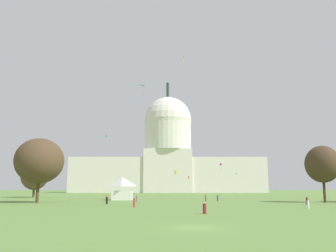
{
  "coord_description": "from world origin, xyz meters",
  "views": [
    {
      "loc": [
        -2.44,
        -31.5,
        3.37
      ],
      "look_at": [
        -1.92,
        71.44,
        20.65
      ],
      "focal_mm": 38.92,
      "sensor_mm": 36.0,
      "label": 1
    }
  ],
  "objects_px": {
    "person_black_lawn_far_right": "(107,200)",
    "kite_red_low": "(189,178)",
    "tree_east_far": "(322,164)",
    "kite_pink_low": "(236,174)",
    "kite_white_low": "(246,146)",
    "kite_green_low": "(42,168)",
    "kite_blue_high": "(137,101)",
    "tree_west_mid": "(39,161)",
    "person_orange_back_right": "(106,198)",
    "event_tent": "(122,188)",
    "capitol_building": "(168,156)",
    "person_grey_lawn_far_left": "(137,199)",
    "person_denim_aisle_center": "(218,198)",
    "kite_cyan_mid": "(144,88)",
    "kite_violet_mid": "(163,119)",
    "kite_turquoise_mid": "(106,136)",
    "person_maroon_near_tree_west": "(307,201)",
    "kite_orange_mid": "(108,130)",
    "person_maroon_back_left": "(205,208)",
    "kite_magenta_low": "(221,164)",
    "kite_yellow_high": "(184,58)",
    "kite_gold_low": "(176,172)",
    "person_olive_back_center": "(206,198)",
    "tree_west_near": "(35,175)",
    "person_white_near_tent": "(308,204)"
  },
  "relations": [
    {
      "from": "person_black_lawn_far_right",
      "to": "kite_red_low",
      "type": "relative_size",
      "value": 0.49
    },
    {
      "from": "tree_east_far",
      "to": "kite_pink_low",
      "type": "relative_size",
      "value": 14.23
    },
    {
      "from": "kite_white_low",
      "to": "kite_green_low",
      "type": "distance_m",
      "value": 61.05
    },
    {
      "from": "tree_east_far",
      "to": "kite_blue_high",
      "type": "xyz_separation_m",
      "value": [
        -50.06,
        102.05,
        38.81
      ]
    },
    {
      "from": "tree_west_mid",
      "to": "kite_white_low",
      "type": "bearing_deg",
      "value": -4.09
    },
    {
      "from": "person_orange_back_right",
      "to": "event_tent",
      "type": "bearing_deg",
      "value": 26.5
    },
    {
      "from": "capitol_building",
      "to": "person_grey_lawn_far_left",
      "type": "bearing_deg",
      "value": -93.16
    },
    {
      "from": "person_denim_aisle_center",
      "to": "kite_cyan_mid",
      "type": "height_order",
      "value": "kite_cyan_mid"
    },
    {
      "from": "kite_violet_mid",
      "to": "kite_turquoise_mid",
      "type": "xyz_separation_m",
      "value": [
        -25.08,
        11.55,
        -5.65
      ]
    },
    {
      "from": "person_denim_aisle_center",
      "to": "kite_cyan_mid",
      "type": "xyz_separation_m",
      "value": [
        -17.19,
        -14.68,
        23.52
      ]
    },
    {
      "from": "person_maroon_near_tree_west",
      "to": "kite_white_low",
      "type": "relative_size",
      "value": 1.09
    },
    {
      "from": "tree_west_mid",
      "to": "kite_orange_mid",
      "type": "relative_size",
      "value": 3.47
    },
    {
      "from": "event_tent",
      "to": "person_maroon_back_left",
      "type": "distance_m",
      "value": 52.67
    },
    {
      "from": "kite_magenta_low",
      "to": "kite_blue_high",
      "type": "bearing_deg",
      "value": -117.44
    },
    {
      "from": "capitol_building",
      "to": "kite_yellow_high",
      "type": "relative_size",
      "value": 33.57
    },
    {
      "from": "kite_cyan_mid",
      "to": "kite_violet_mid",
      "type": "bearing_deg",
      "value": 29.64
    },
    {
      "from": "kite_cyan_mid",
      "to": "kite_gold_low",
      "type": "bearing_deg",
      "value": 24.19
    },
    {
      "from": "person_grey_lawn_far_left",
      "to": "person_maroon_back_left",
      "type": "xyz_separation_m",
      "value": [
        11.7,
        -38.83,
        -0.05
      ]
    },
    {
      "from": "person_black_lawn_far_right",
      "to": "person_orange_back_right",
      "type": "relative_size",
      "value": 1.0
    },
    {
      "from": "capitol_building",
      "to": "kite_yellow_high",
      "type": "distance_m",
      "value": 86.75
    },
    {
      "from": "person_maroon_near_tree_west",
      "to": "kite_red_low",
      "type": "distance_m",
      "value": 130.71
    },
    {
      "from": "person_grey_lawn_far_left",
      "to": "kite_pink_low",
      "type": "height_order",
      "value": "kite_pink_low"
    },
    {
      "from": "tree_east_far",
      "to": "person_black_lawn_far_right",
      "type": "height_order",
      "value": "tree_east_far"
    },
    {
      "from": "event_tent",
      "to": "person_olive_back_center",
      "type": "relative_size",
      "value": 3.8
    },
    {
      "from": "event_tent",
      "to": "kite_orange_mid",
      "type": "relative_size",
      "value": 1.47
    },
    {
      "from": "person_olive_back_center",
      "to": "kite_red_low",
      "type": "height_order",
      "value": "kite_red_low"
    },
    {
      "from": "person_maroon_back_left",
      "to": "kite_gold_low",
      "type": "xyz_separation_m",
      "value": [
        -1.41,
        83.83,
        7.91
      ]
    },
    {
      "from": "person_denim_aisle_center",
      "to": "kite_violet_mid",
      "type": "relative_size",
      "value": 0.41
    },
    {
      "from": "capitol_building",
      "to": "person_maroon_back_left",
      "type": "distance_m",
      "value": 181.13
    },
    {
      "from": "person_grey_lawn_far_left",
      "to": "person_maroon_back_left",
      "type": "distance_m",
      "value": 40.56
    },
    {
      "from": "event_tent",
      "to": "person_grey_lawn_far_left",
      "type": "xyz_separation_m",
      "value": [
        4.77,
        -11.14,
        -2.31
      ]
    },
    {
      "from": "tree_west_mid",
      "to": "kite_orange_mid",
      "type": "bearing_deg",
      "value": 87.57
    },
    {
      "from": "person_grey_lawn_far_left",
      "to": "person_olive_back_center",
      "type": "bearing_deg",
      "value": -109.65
    },
    {
      "from": "person_maroon_near_tree_west",
      "to": "kite_red_low",
      "type": "xyz_separation_m",
      "value": [
        -15.08,
        129.61,
        7.73
      ]
    },
    {
      "from": "tree_west_mid",
      "to": "kite_red_low",
      "type": "xyz_separation_m",
      "value": [
        40.39,
        120.89,
        -0.66
      ]
    },
    {
      "from": "kite_magenta_low",
      "to": "kite_red_low",
      "type": "relative_size",
      "value": 1.26
    },
    {
      "from": "person_maroon_back_left",
      "to": "person_maroon_near_tree_west",
      "type": "bearing_deg",
      "value": 136.32
    },
    {
      "from": "tree_west_mid",
      "to": "kite_orange_mid",
      "type": "distance_m",
      "value": 75.66
    },
    {
      "from": "kite_blue_high",
      "to": "kite_turquoise_mid",
      "type": "xyz_separation_m",
      "value": [
        -10.98,
        -25.22,
        -21.9
      ]
    },
    {
      "from": "capitol_building",
      "to": "tree_east_far",
      "type": "relative_size",
      "value": 9.46
    },
    {
      "from": "tree_west_near",
      "to": "person_maroon_near_tree_west",
      "type": "height_order",
      "value": "tree_west_near"
    },
    {
      "from": "person_white_near_tent",
      "to": "person_black_lawn_far_right",
      "type": "height_order",
      "value": "person_black_lawn_far_right"
    },
    {
      "from": "kite_orange_mid",
      "to": "person_orange_back_right",
      "type": "bearing_deg",
      "value": 43.78
    },
    {
      "from": "tree_west_near",
      "to": "person_maroon_near_tree_west",
      "type": "xyz_separation_m",
      "value": [
        70.69,
        -48.87,
        -6.43
      ]
    },
    {
      "from": "capitol_building",
      "to": "kite_violet_mid",
      "type": "height_order",
      "value": "capitol_building"
    },
    {
      "from": "tree_west_near",
      "to": "kite_blue_high",
      "type": "distance_m",
      "value": 79.15
    },
    {
      "from": "person_denim_aisle_center",
      "to": "kite_pink_low",
      "type": "bearing_deg",
      "value": -116.16
    },
    {
      "from": "person_white_near_tent",
      "to": "person_maroon_back_left",
      "type": "distance_m",
      "value": 20.29
    },
    {
      "from": "event_tent",
      "to": "person_grey_lawn_far_left",
      "type": "relative_size",
      "value": 3.74
    },
    {
      "from": "person_black_lawn_far_right",
      "to": "person_denim_aisle_center",
      "type": "bearing_deg",
      "value": 6.45
    }
  ]
}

